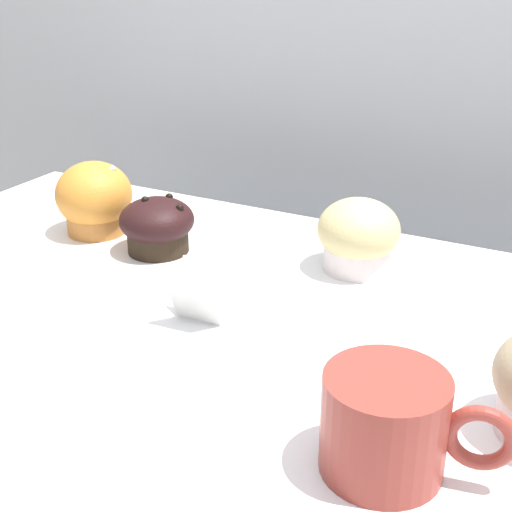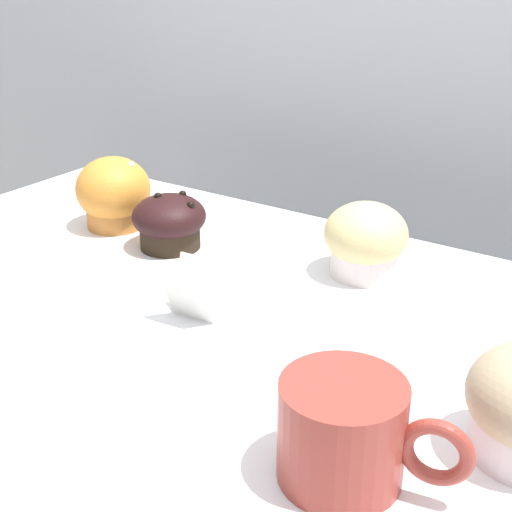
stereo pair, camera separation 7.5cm
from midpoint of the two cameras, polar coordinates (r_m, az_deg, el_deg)
wall_back at (r=1.22m, az=9.60°, el=5.54°), size 3.20×0.10×1.80m
muffin_back_left at (r=0.81m, az=5.58°, el=1.56°), size 0.09×0.09×0.08m
muffin_back_right at (r=0.87m, az=-10.36°, el=2.39°), size 0.09×0.09×0.07m
muffin_front_left at (r=0.95m, az=-15.04°, el=4.34°), size 0.10×0.10×0.09m
coffee_cup at (r=0.51m, az=6.32°, el=-13.23°), size 0.13×0.09×0.08m
price_card at (r=0.71m, az=-7.73°, el=-3.02°), size 0.05×0.04×0.06m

